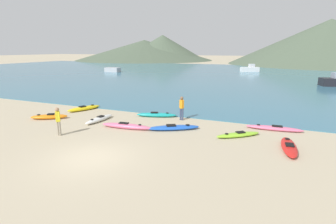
# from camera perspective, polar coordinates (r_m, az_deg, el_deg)

# --- Properties ---
(ground_plane) EXTENTS (400.00, 400.00, 0.00)m
(ground_plane) POSITION_cam_1_polar(r_m,az_deg,el_deg) (13.30, -16.28, -9.59)
(ground_plane) COLOR tan
(bay_water) EXTENTS (160.00, 70.00, 0.06)m
(bay_water) POSITION_cam_1_polar(r_m,az_deg,el_deg) (54.13, 14.47, 7.78)
(bay_water) COLOR teal
(bay_water) RESTS_ON ground_plane
(far_hill_left) EXTENTS (62.57, 62.57, 9.08)m
(far_hill_left) POSITION_cam_1_polar(r_m,az_deg,el_deg) (125.19, -5.14, 13.28)
(far_hill_left) COLOR #4C5B47
(far_hill_left) RESTS_ON ground_plane
(far_hill_midleft) EXTENTS (39.59, 39.59, 11.26)m
(far_hill_midleft) POSITION_cam_1_polar(r_m,az_deg,el_deg) (123.33, -1.18, 13.83)
(far_hill_midleft) COLOR #4C5B47
(far_hill_midleft) RESTS_ON ground_plane
(far_hill_midright) EXTENTS (64.89, 64.89, 14.71)m
(far_hill_midright) POSITION_cam_1_polar(r_m,az_deg,el_deg) (104.99, 31.59, 12.87)
(far_hill_midright) COLOR #4C5B47
(far_hill_midright) RESTS_ON ground_plane
(kayak_on_sand_0) EXTENTS (3.55, 0.92, 0.40)m
(kayak_on_sand_0) POSITION_cam_1_polar(r_m,az_deg,el_deg) (17.42, -9.06, -3.04)
(kayak_on_sand_0) COLOR #E5668C
(kayak_on_sand_0) RESTS_ON ground_plane
(kayak_on_sand_1) EXTENTS (1.76, 3.01, 0.39)m
(kayak_on_sand_1) POSITION_cam_1_polar(r_m,az_deg,el_deg) (23.48, -17.82, 0.78)
(kayak_on_sand_1) COLOR yellow
(kayak_on_sand_1) RESTS_ON ground_plane
(kayak_on_sand_2) EXTENTS (3.29, 2.36, 0.34)m
(kayak_on_sand_2) POSITION_cam_1_polar(r_m,az_deg,el_deg) (16.98, 1.22, -3.41)
(kayak_on_sand_2) COLOR blue
(kayak_on_sand_2) RESTS_ON ground_plane
(kayak_on_sand_3) EXTENTS (1.01, 3.08, 0.35)m
(kayak_on_sand_3) POSITION_cam_1_polar(r_m,az_deg,el_deg) (15.11, 24.84, -6.88)
(kayak_on_sand_3) COLOR red
(kayak_on_sand_3) RESTS_ON ground_plane
(kayak_on_sand_4) EXTENTS (2.61, 1.98, 0.40)m
(kayak_on_sand_4) POSITION_cam_1_polar(r_m,az_deg,el_deg) (21.49, -24.45, -0.93)
(kayak_on_sand_4) COLOR orange
(kayak_on_sand_4) RESTS_ON ground_plane
(kayak_on_sand_5) EXTENTS (2.57, 2.26, 0.30)m
(kayak_on_sand_5) POSITION_cam_1_polar(r_m,az_deg,el_deg) (16.22, 15.04, -4.78)
(kayak_on_sand_5) COLOR #8CCC2D
(kayak_on_sand_5) RESTS_ON ground_plane
(kayak_on_sand_6) EXTENTS (3.12, 1.49, 0.37)m
(kayak_on_sand_6) POSITION_cam_1_polar(r_m,az_deg,el_deg) (20.19, -2.53, -0.61)
(kayak_on_sand_6) COLOR teal
(kayak_on_sand_6) RESTS_ON ground_plane
(kayak_on_sand_7) EXTENTS (0.73, 2.84, 0.36)m
(kayak_on_sand_7) POSITION_cam_1_polar(r_m,az_deg,el_deg) (19.63, -14.71, -1.49)
(kayak_on_sand_7) COLOR white
(kayak_on_sand_7) RESTS_ON ground_plane
(kayak_on_sand_8) EXTENTS (3.53, 0.78, 0.33)m
(kayak_on_sand_8) POSITION_cam_1_polar(r_m,az_deg,el_deg) (18.20, 22.10, -3.29)
(kayak_on_sand_8) COLOR #E5668C
(kayak_on_sand_8) RESTS_ON ground_plane
(person_near_foreground) EXTENTS (0.35, 0.31, 1.73)m
(person_near_foreground) POSITION_cam_1_polar(r_m,az_deg,el_deg) (17.00, -22.83, -1.53)
(person_near_foreground) COLOR gray
(person_near_foreground) RESTS_ON ground_plane
(person_near_waterline) EXTENTS (0.36, 0.24, 1.76)m
(person_near_waterline) POSITION_cam_1_polar(r_m,az_deg,el_deg) (19.11, 2.99, 1.17)
(person_near_waterline) COLOR #384260
(person_near_waterline) RESTS_ON ground_plane
(moored_boat_2) EXTENTS (3.29, 1.83, 0.98)m
(moored_boat_2) POSITION_cam_1_polar(r_m,az_deg,el_deg) (60.64, -11.97, 8.98)
(moored_boat_2) COLOR #B2B2B7
(moored_boat_2) RESTS_ON bay_water
(moored_boat_4) EXTENTS (4.24, 3.20, 1.73)m
(moored_boat_4) POSITION_cam_1_polar(r_m,az_deg,el_deg) (62.88, 17.40, 8.93)
(moored_boat_4) COLOR white
(moored_boat_4) RESTS_ON bay_water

